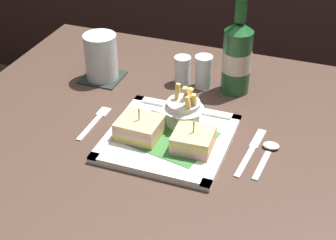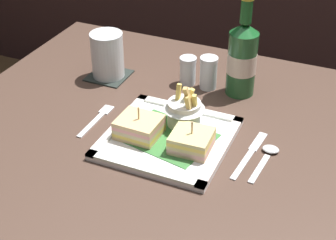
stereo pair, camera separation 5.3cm
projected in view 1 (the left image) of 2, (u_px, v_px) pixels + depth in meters
dining_table at (167, 175)px, 1.21m from camera, size 1.01×0.87×0.73m
square_plate at (169, 139)px, 1.09m from camera, size 0.26×0.26×0.02m
sandwich_half_left at (139, 128)px, 1.08m from camera, size 0.09×0.08×0.07m
sandwich_half_right at (193, 140)px, 1.05m from camera, size 0.08×0.08×0.07m
fries_cup at (184, 108)px, 1.11m from camera, size 0.09×0.09×0.11m
beer_bottle at (237, 56)px, 1.22m from camera, size 0.07×0.07×0.25m
drink_coaster at (103, 77)px, 1.33m from camera, size 0.10×0.10×0.00m
water_glass at (101, 60)px, 1.30m from camera, size 0.08×0.08×0.12m
fork at (95, 121)px, 1.16m from camera, size 0.02×0.14×0.00m
knife at (252, 150)px, 1.07m from camera, size 0.03×0.18×0.00m
spoon at (269, 151)px, 1.06m from camera, size 0.03×0.13×0.01m
salt_shaker at (182, 72)px, 1.29m from camera, size 0.04×0.04×0.07m
pepper_shaker at (203, 73)px, 1.27m from camera, size 0.04×0.04×0.08m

